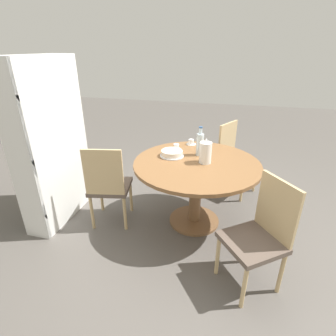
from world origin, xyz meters
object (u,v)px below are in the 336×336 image
Objects in this scene: cup_a at (191,142)px; cake_main at (172,153)px; chair_c at (108,184)px; cup_b at (176,147)px; bookshelf at (54,149)px; chair_a at (260,234)px; coffee_pot at (205,152)px; chair_b at (234,157)px; water_bottle at (200,144)px.

cake_main is at bearing 162.02° from cup_a.
chair_c is 8.15× the size of cup_b.
cup_a is 0.26m from cup_b.
chair_a is at bearing 77.60° from bookshelf.
chair_b is at bearing -19.65° from coffee_pot.
water_bottle is 0.32m from cup_b.
coffee_pot reaches higher than chair_c.
chair_a is 3.64× the size of coffee_pot.
chair_c is at bearing 117.42° from water_bottle.
bookshelf reaches higher than chair_c.
bookshelf is (0.03, 0.63, 0.34)m from chair_c.
cup_a is at bearing 24.60° from coffee_pot.
chair_b is 2.94× the size of water_bottle.
chair_a is 8.15× the size of cup_b.
bookshelf reaches higher than water_bottle.
chair_a is 1.39m from cup_b.
cake_main and cup_a have the same top height.
coffee_pot is 0.49m from cup_b.
cup_a is (0.78, -0.75, 0.28)m from chair_c.
chair_a is 3.60× the size of cake_main.
chair_b reaches higher than cake_main.
coffee_pot is 2.24× the size of cup_a.
cup_a is at bearing -33.03° from cup_b.
coffee_pot is at bearing -155.40° from cup_a.
chair_a is at bearing -147.66° from cup_a.
chair_c is (0.45, 1.53, 0.00)m from chair_a.
cake_main is (0.09, 0.37, -0.09)m from coffee_pot.
chair_a is 2.23m from bookshelf.
coffee_pot is (0.27, -0.98, 0.37)m from chair_c.
chair_c is at bearing 132.78° from cup_b.
coffee_pot is at bearing -176.48° from chair_c.
cup_b is at bearing 51.52° from coffee_pot.
cup_b is (-0.55, 0.68, 0.28)m from chair_b.
cake_main is 2.27× the size of cup_b.
chair_c reaches higher than cup_a.
water_bottle is 1.22× the size of cake_main.
bookshelf is 15.30× the size of cup_b.
cake_main is at bearing 77.04° from coffee_pot.
chair_b is 0.85m from water_bottle.
chair_a is at bearing -137.86° from cup_b.
chair_b is 1.00× the size of chair_c.
bookshelf is 15.30× the size of cup_a.
cake_main is 0.45m from cup_a.
water_bottle is at bearing 177.37° from chair_b.
cake_main is at bearing -161.70° from chair_c.
water_bottle is at bearing -68.75° from cake_main.
chair_b is 1.70m from chair_c.
bookshelf is 1.63m from coffee_pot.
water_bottle reaches higher than cake_main.
coffee_pot reaches higher than cup_b.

